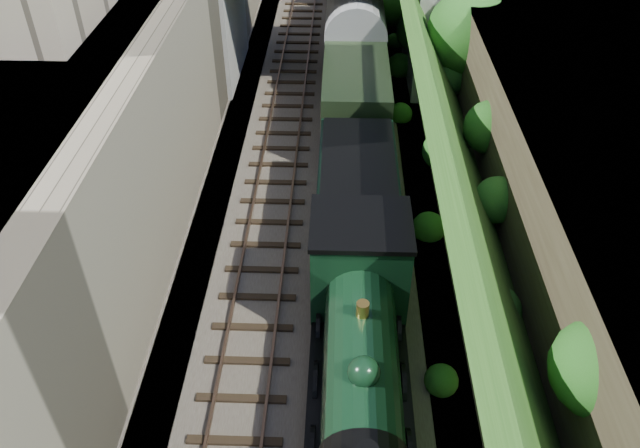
% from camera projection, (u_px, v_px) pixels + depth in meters
% --- Properties ---
extents(trackbed, '(10.00, 90.00, 0.20)m').
position_uv_depth(trackbed, '(329.00, 111.00, 30.18)').
color(trackbed, '#473F38').
rests_on(trackbed, ground).
extents(retaining_wall, '(1.00, 90.00, 7.00)m').
position_uv_depth(retaining_wall, '(208.00, 42.00, 28.21)').
color(retaining_wall, '#756B56').
rests_on(retaining_wall, ground).
extents(street_plateau_left, '(6.00, 90.00, 7.00)m').
position_uv_depth(street_plateau_left, '(131.00, 41.00, 28.30)').
color(street_plateau_left, '#262628').
rests_on(street_plateau_left, ground).
extents(street_plateau_right, '(8.00, 90.00, 6.25)m').
position_uv_depth(street_plateau_right, '(540.00, 55.00, 28.03)').
color(street_plateau_right, '#262628').
rests_on(street_plateau_right, ground).
extents(embankment_slope, '(4.77, 90.00, 6.50)m').
position_uv_depth(embankment_slope, '(437.00, 67.00, 28.23)').
color(embankment_slope, '#1E4714').
rests_on(embankment_slope, ground).
extents(track_left, '(2.50, 90.00, 0.20)m').
position_uv_depth(track_left, '(287.00, 108.00, 30.14)').
color(track_left, black).
rests_on(track_left, trackbed).
extents(track_right, '(2.50, 90.00, 0.20)m').
position_uv_depth(track_right, '(354.00, 109.00, 30.05)').
color(track_right, black).
rests_on(track_right, trackbed).
extents(road_bridge, '(16.00, 6.40, 7.25)m').
position_uv_depth(road_bridge, '(350.00, 1.00, 30.79)').
color(road_bridge, gray).
rests_on(road_bridge, ground).
extents(tree, '(3.60, 3.80, 6.60)m').
position_uv_depth(tree, '(471.00, 35.00, 25.86)').
color(tree, black).
rests_on(tree, ground).
extents(locomotive, '(3.10, 10.23, 3.83)m').
position_uv_depth(locomotive, '(360.00, 357.00, 16.15)').
color(locomotive, black).
rests_on(locomotive, trackbed).
extents(tender, '(2.70, 6.00, 3.05)m').
position_uv_depth(tender, '(357.00, 198.00, 22.07)').
color(tender, black).
rests_on(tender, trackbed).
extents(coach_front, '(2.90, 18.00, 3.70)m').
position_uv_depth(coach_front, '(354.00, 44.00, 31.64)').
color(coach_front, black).
rests_on(coach_front, trackbed).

